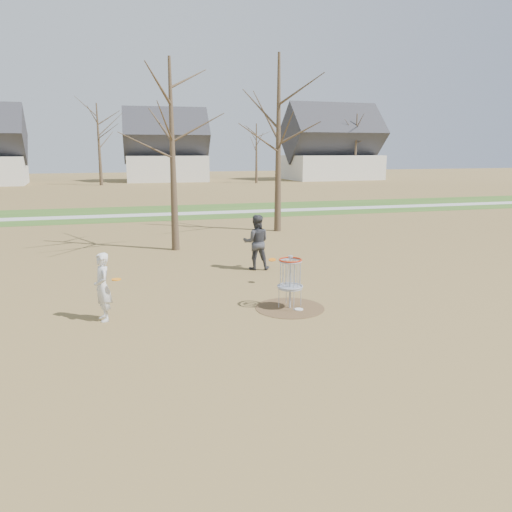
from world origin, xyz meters
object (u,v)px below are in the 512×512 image
(disc_grounded, at_px, (299,309))
(disc_golf_basket, at_px, (290,274))
(player_standing, at_px, (103,287))
(player_throwing, at_px, (256,242))

(disc_grounded, xyz_separation_m, disc_golf_basket, (-0.17, 0.22, 0.89))
(player_standing, height_order, player_throwing, player_throwing)
(player_throwing, xyz_separation_m, disc_golf_basket, (-0.30, -4.37, -0.03))
(player_throwing, bearing_deg, disc_golf_basket, 98.15)
(player_throwing, relative_size, disc_golf_basket, 1.39)
(player_standing, distance_m, player_throwing, 6.39)
(player_standing, distance_m, disc_grounded, 4.88)
(disc_grounded, relative_size, disc_golf_basket, 0.16)
(player_throwing, height_order, disc_grounded, player_throwing)
(player_standing, xyz_separation_m, disc_golf_basket, (4.62, -0.30, 0.09))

